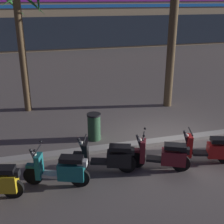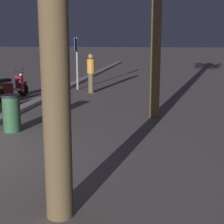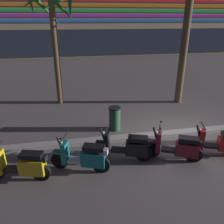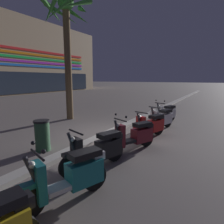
# 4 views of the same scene
# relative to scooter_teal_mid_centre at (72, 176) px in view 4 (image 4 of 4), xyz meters

# --- Properties ---
(ground_plane) EXTENTS (200.00, 200.00, 0.00)m
(ground_plane) POSITION_rel_scooter_teal_mid_centre_xyz_m (3.83, 1.48, -0.46)
(ground_plane) COLOR slate
(curb_strip) EXTENTS (60.00, 0.36, 0.12)m
(curb_strip) POSITION_rel_scooter_teal_mid_centre_xyz_m (3.83, 1.56, -0.40)
(curb_strip) COLOR #BCB7AD
(curb_strip) RESTS_ON ground
(scooter_teal_mid_centre) EXTENTS (1.69, 0.83, 1.17)m
(scooter_teal_mid_centre) POSITION_rel_scooter_teal_mid_centre_xyz_m (0.00, 0.00, 0.00)
(scooter_teal_mid_centre) COLOR black
(scooter_teal_mid_centre) RESTS_ON ground
(scooter_black_second_in_line) EXTENTS (1.80, 0.83, 1.04)m
(scooter_black_second_in_line) POSITION_rel_scooter_teal_mid_centre_xyz_m (1.35, 0.32, -0.01)
(scooter_black_second_in_line) COLOR black
(scooter_black_second_in_line) RESTS_ON ground
(scooter_maroon_gap_after_mid) EXTENTS (1.67, 0.91, 1.17)m
(scooter_maroon_gap_after_mid) POSITION_rel_scooter_teal_mid_centre_xyz_m (2.88, 0.02, -0.01)
(scooter_maroon_gap_after_mid) COLOR black
(scooter_maroon_gap_after_mid) RESTS_ON ground
(scooter_red_tail_end) EXTENTS (1.76, 0.80, 1.04)m
(scooter_red_tail_end) POSITION_rel_scooter_teal_mid_centre_xyz_m (4.35, 0.01, -0.02)
(scooter_red_tail_end) COLOR black
(scooter_red_tail_end) RESTS_ON ground
(scooter_white_mid_front) EXTENTS (1.73, 0.78, 1.04)m
(scooter_white_mid_front) POSITION_rel_scooter_teal_mid_centre_xyz_m (5.72, -0.00, -0.01)
(scooter_white_mid_front) COLOR black
(scooter_white_mid_front) RESTS_ON ground
(scooter_white_lead_nearest) EXTENTS (1.72, 0.81, 1.17)m
(scooter_white_lead_nearest) POSITION_rel_scooter_teal_mid_centre_xyz_m (7.13, 0.17, -0.02)
(scooter_white_lead_nearest) COLOR black
(scooter_white_lead_nearest) RESTS_ON ground
(palm_tree_far_corner) EXTENTS (2.55, 2.66, 6.29)m
(palm_tree_far_corner) POSITION_rel_scooter_teal_mid_centre_xyz_m (5.33, 4.94, 4.30)
(palm_tree_far_corner) COLOR brown
(palm_tree_far_corner) RESTS_ON ground
(litter_bin) EXTENTS (0.48, 0.48, 0.95)m
(litter_bin) POSITION_rel_scooter_teal_mid_centre_xyz_m (1.38, 2.43, 0.02)
(litter_bin) COLOR #2D5638
(litter_bin) RESTS_ON ground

